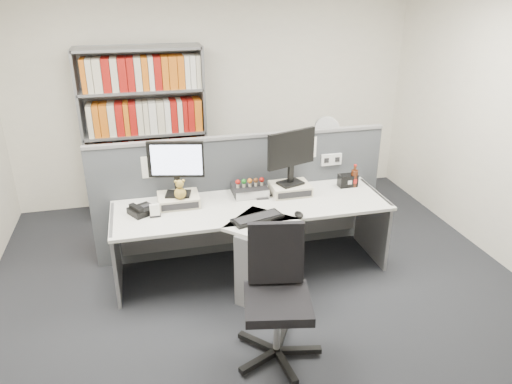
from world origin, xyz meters
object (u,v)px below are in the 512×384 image
object	(u,v)px
shelving_unit	(146,136)
office_chair	(277,291)
monitor_right	(291,153)
desktop_pc	(250,190)
speaker	(348,180)
filing_cabinet	(323,182)
monitor_left	(176,164)
keyboard	(257,218)
mouse	(299,215)
desk	(257,240)
desk_calendar	(155,211)
cola_bottle	(354,178)
desk_fan	(327,132)
desk_phone	(142,210)

from	to	relation	value
shelving_unit	office_chair	bearing A→B (deg)	-73.64
monitor_right	desktop_pc	world-z (taller)	monitor_right
speaker	filing_cabinet	size ratio (longest dim) A/B	0.27
monitor_left	keyboard	bearing A→B (deg)	-36.80
mouse	filing_cabinet	bearing A→B (deg)	60.94
mouse	shelving_unit	bearing A→B (deg)	122.23
filing_cabinet	office_chair	distance (m)	2.67
speaker	office_chair	size ratio (longest dim) A/B	0.19
desk	desk_calendar	xyz separation A→B (m)	(-0.90, 0.19, 0.31)
speaker	cola_bottle	size ratio (longest dim) A/B	0.80
cola_bottle	keyboard	bearing A→B (deg)	-156.64
monitor_left	desk_fan	bearing A→B (deg)	28.53
desk	cola_bottle	bearing A→B (deg)	19.46
mouse	speaker	size ratio (longest dim) A/B	0.63
mouse	desk_phone	xyz separation A→B (m)	(-1.36, 0.41, 0.01)
desk	desk_fan	distance (m)	1.92
keyboard	desk_fan	distance (m)	1.95
monitor_right	keyboard	distance (m)	0.78
desk	mouse	world-z (taller)	mouse
filing_cabinet	desk	bearing A→B (deg)	-130.61
keyboard	desk_calendar	world-z (taller)	desk_calendar
office_chair	desk	bearing A→B (deg)	84.81
monitor_right	mouse	distance (m)	0.66
filing_cabinet	speaker	bearing A→B (deg)	-98.22
mouse	speaker	bearing A→B (deg)	37.73
desktop_pc	filing_cabinet	distance (m)	1.55
monitor_right	cola_bottle	distance (m)	0.76
desk	desk_fan	size ratio (longest dim) A/B	5.29
shelving_unit	desk_phone	bearing A→B (deg)	-94.13
desk_calendar	desk_fan	xyz separation A→B (m)	(2.10, 1.21, 0.24)
shelving_unit	desktop_pc	bearing A→B (deg)	-55.92
desk	keyboard	bearing A→B (deg)	-104.01
desk	desk_phone	distance (m)	1.09
filing_cabinet	office_chair	bearing A→B (deg)	-118.87
desktop_pc	cola_bottle	world-z (taller)	cola_bottle
keyboard	desk_phone	xyz separation A→B (m)	(-0.99, 0.37, 0.02)
desk_fan	monitor_left	bearing A→B (deg)	-151.47
monitor_left	desk_calendar	bearing A→B (deg)	-139.56
desk_phone	monitor_right	bearing A→B (deg)	4.38
mouse	desk	bearing A→B (deg)	159.23
monitor_left	desk	bearing A→B (deg)	-29.84
monitor_right	desktop_pc	distance (m)	0.55
desk_phone	desk_calendar	xyz separation A→B (m)	(0.11, -0.09, 0.02)
mouse	speaker	xyz separation A→B (m)	(0.71, 0.55, 0.04)
monitor_left	cola_bottle	xyz separation A→B (m)	(1.79, 0.01, -0.32)
mouse	keyboard	bearing A→B (deg)	174.81
monitor_left	filing_cabinet	xyz separation A→B (m)	(1.87, 1.02, -0.78)
speaker	filing_cabinet	distance (m)	1.08
speaker	office_chair	bearing A→B (deg)	-130.31
keyboard	shelving_unit	bearing A→B (deg)	114.21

